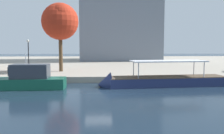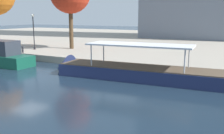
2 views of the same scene
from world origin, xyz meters
The scene contains 5 objects.
ground_plane centered at (0.00, 0.00, 0.00)m, with size 220.00×220.00×0.00m, color #192838.
dock_promenade centered at (0.00, 34.20, 0.37)m, with size 120.00×55.00×0.74m, color #A39989.
tour_boat_2 centered at (6.76, 4.31, 0.41)m, with size 14.81×4.12×3.88m.
mooring_bollard_0 centered at (-8.38, 7.18, 1.19)m, with size 0.25×0.25×0.83m.
lamp_post centered at (-9.42, 10.12, 3.57)m, with size 0.40×0.40×4.60m.
Camera 2 is at (15.53, -14.29, 4.97)m, focal length 41.03 mm.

